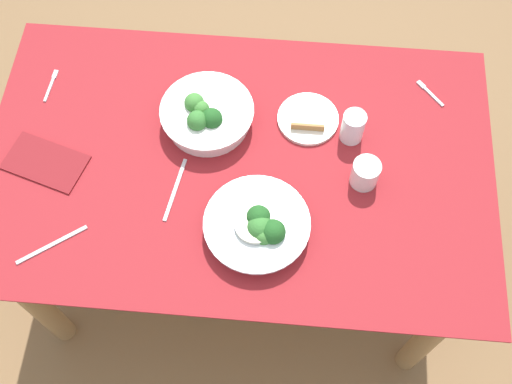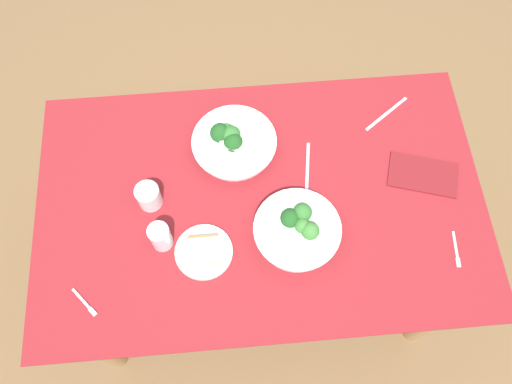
# 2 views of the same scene
# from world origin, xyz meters

# --- Properties ---
(ground_plane) EXTENTS (6.00, 6.00, 0.00)m
(ground_plane) POSITION_xyz_m (0.00, 0.00, 0.00)
(ground_plane) COLOR brown
(dining_table) EXTENTS (1.40, 0.87, 0.71)m
(dining_table) POSITION_xyz_m (0.00, 0.00, 0.60)
(dining_table) COLOR maroon
(dining_table) RESTS_ON ground_plane
(broccoli_bowl_far) EXTENTS (0.26, 0.26, 0.10)m
(broccoli_bowl_far) POSITION_xyz_m (-0.10, 0.12, 0.75)
(broccoli_bowl_far) COLOR white
(broccoli_bowl_far) RESTS_ON dining_table
(broccoli_bowl_near) EXTENTS (0.27, 0.27, 0.09)m
(broccoli_bowl_near) POSITION_xyz_m (0.07, -0.20, 0.75)
(broccoli_bowl_near) COLOR white
(broccoli_bowl_near) RESTS_ON dining_table
(bread_side_plate) EXTENTS (0.17, 0.17, 0.04)m
(bread_side_plate) POSITION_xyz_m (0.18, 0.15, 0.73)
(bread_side_plate) COLOR silver
(bread_side_plate) RESTS_ON dining_table
(water_glass_center) EXTENTS (0.07, 0.07, 0.08)m
(water_glass_center) POSITION_xyz_m (0.34, -0.03, 0.75)
(water_glass_center) COLOR silver
(water_glass_center) RESTS_ON dining_table
(water_glass_side) EXTENTS (0.06, 0.06, 0.10)m
(water_glass_side) POSITION_xyz_m (0.31, 0.11, 0.76)
(water_glass_side) COLOR silver
(water_glass_side) RESTS_ON dining_table
(fork_by_far_bowl) EXTENTS (0.08, 0.09, 0.00)m
(fork_by_far_bowl) POSITION_xyz_m (0.53, 0.28, 0.72)
(fork_by_far_bowl) COLOR #B7B7BC
(fork_by_far_bowl) RESTS_ON dining_table
(fork_by_near_bowl) EXTENTS (0.02, 0.11, 0.00)m
(fork_by_near_bowl) POSITION_xyz_m (-0.57, 0.21, 0.72)
(fork_by_near_bowl) COLOR #B7B7BC
(fork_by_near_bowl) RESTS_ON dining_table
(table_knife_left) EXTENTS (0.04, 0.19, 0.00)m
(table_knife_left) POSITION_xyz_m (-0.16, -0.10, 0.72)
(table_knife_left) COLOR #B7B7BC
(table_knife_left) RESTS_ON dining_table
(table_knife_right) EXTENTS (0.16, 0.12, 0.00)m
(table_knife_right) POSITION_xyz_m (-0.45, -0.28, 0.72)
(table_knife_right) COLOR #B7B7BC
(table_knife_right) RESTS_ON dining_table
(napkin_folded_upper) EXTENTS (0.24, 0.18, 0.01)m
(napkin_folded_upper) POSITION_xyz_m (-0.52, -0.05, 0.72)
(napkin_folded_upper) COLOR maroon
(napkin_folded_upper) RESTS_ON dining_table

